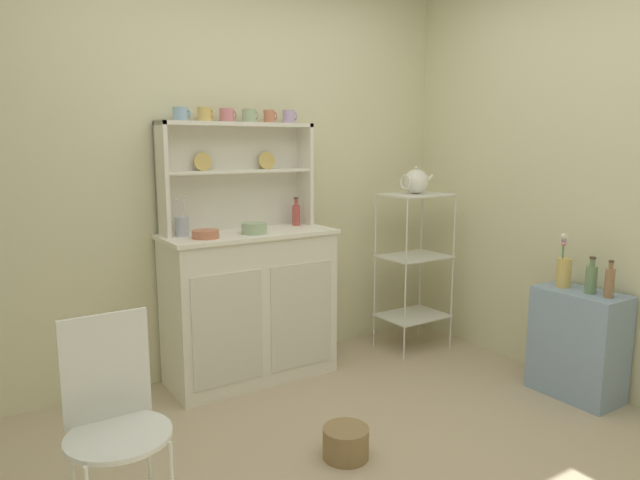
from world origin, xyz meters
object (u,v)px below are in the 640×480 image
side_shelf_blue (578,344)px  cup_sky_0 (180,114)px  flower_vase (564,270)px  hutch_shelf_unit (236,167)px  hutch_cabinet (250,304)px  floor_basket (346,443)px  jam_bottle (296,214)px  vinegar_bottle (610,282)px  porcelain_teapot (416,181)px  oil_bottle (591,278)px  utensil_jar (182,226)px  wire_chair (114,411)px  bakers_rack (414,255)px  bowl_mixing_large (206,234)px

side_shelf_blue → cup_sky_0: 2.62m
flower_vase → hutch_shelf_unit: bearing=138.2°
hutch_cabinet → floor_basket: size_ratio=4.81×
jam_bottle → vinegar_bottle: (1.07, -1.50, -0.29)m
hutch_cabinet → porcelain_teapot: (1.21, -0.14, 0.72)m
jam_bottle → hutch_shelf_unit: bearing=168.7°
floor_basket → flower_vase: (1.50, -0.06, 0.65)m
oil_bottle → vinegar_bottle: size_ratio=1.01×
hutch_shelf_unit → utensil_jar: size_ratio=4.23×
side_shelf_blue → jam_bottle: (-1.07, 1.35, 0.68)m
flower_vase → wire_chair: bearing=179.2°
hutch_cabinet → flower_vase: (1.45, -1.14, 0.25)m
vinegar_bottle → utensil_jar: bearing=141.0°
hutch_shelf_unit → bakers_rack: bearing=-14.1°
cup_sky_0 → porcelain_teapot: size_ratio=0.37×
hutch_shelf_unit → oil_bottle: size_ratio=4.69×
side_shelf_blue → cup_sky_0: cup_sky_0 is taller
cup_sky_0 → porcelain_teapot: (1.56, -0.26, -0.42)m
floor_basket → vinegar_bottle: bearing=-12.7°
hutch_shelf_unit → bakers_rack: (1.21, -0.30, -0.63)m
side_shelf_blue → bowl_mixing_large: bowl_mixing_large is taller
bakers_rack → vinegar_bottle: 1.30m
hutch_shelf_unit → bakers_rack: 1.39m
porcelain_teapot → flower_vase: porcelain_teapot is taller
porcelain_teapot → vinegar_bottle: size_ratio=1.27×
floor_basket → hutch_shelf_unit: bearing=87.8°
utensil_jar → oil_bottle: utensil_jar is taller
side_shelf_blue → bowl_mixing_large: 2.21m
jam_bottle → bakers_rack: bearing=-15.4°
bakers_rack → cup_sky_0: cup_sky_0 is taller
hutch_cabinet → vinegar_bottle: (1.46, -1.41, 0.23)m
flower_vase → oil_bottle: 0.17m
hutch_cabinet → cup_sky_0: 1.20m
floor_basket → porcelain_teapot: (1.25, 0.94, 1.11)m
flower_vase → vinegar_bottle: (0.00, -0.27, -0.02)m
hutch_cabinet → utensil_jar: size_ratio=4.53×
wire_chair → utensil_jar: (0.69, 1.18, 0.46)m
side_shelf_blue → flower_vase: 0.43m
hutch_shelf_unit → porcelain_teapot: size_ratio=3.72×
cup_sky_0 → porcelain_teapot: cup_sky_0 is taller
wire_chair → flower_vase: bearing=19.2°
cup_sky_0 → jam_bottle: (0.73, -0.04, -0.62)m
hutch_cabinet → wire_chair: (-1.07, -1.10, 0.05)m
oil_bottle → bakers_rack: bearing=101.9°
bowl_mixing_large → porcelain_teapot: porcelain_teapot is taller
wire_chair → porcelain_teapot: 2.56m
bakers_rack → side_shelf_blue: 1.20m
hutch_shelf_unit → jam_bottle: bearing=-11.3°
jam_bottle → vinegar_bottle: 1.87m
wire_chair → oil_bottle: size_ratio=4.12×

